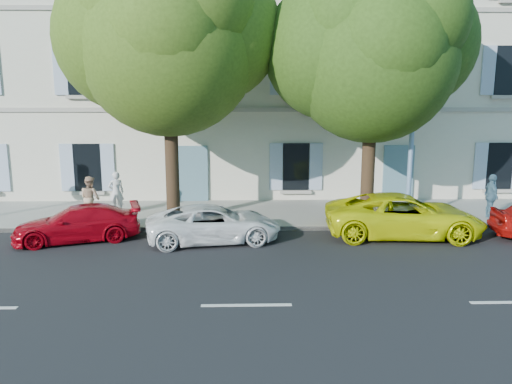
{
  "coord_description": "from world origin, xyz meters",
  "views": [
    {
      "loc": [
        -0.07,
        -14.33,
        4.52
      ],
      "look_at": [
        0.37,
        2.0,
        1.4
      ],
      "focal_mm": 35.0,
      "sensor_mm": 36.0,
      "label": 1
    }
  ],
  "objects_px": {
    "pedestrian_a": "(116,192)",
    "pedestrian_b": "(90,198)",
    "pedestrian_c": "(491,196)",
    "tree_left": "(168,46)",
    "car_red_coupe": "(77,223)",
    "car_white_coupe": "(214,224)",
    "tree_right": "(373,59)",
    "street_lamp": "(416,86)",
    "car_yellow_supercar": "(404,216)"
  },
  "relations": [
    {
      "from": "pedestrian_a",
      "to": "pedestrian_b",
      "type": "distance_m",
      "value": 1.22
    },
    {
      "from": "pedestrian_c",
      "to": "pedestrian_b",
      "type": "bearing_deg",
      "value": 91.94
    },
    {
      "from": "tree_left",
      "to": "car_red_coupe",
      "type": "bearing_deg",
      "value": -147.24
    },
    {
      "from": "car_white_coupe",
      "to": "tree_right",
      "type": "xyz_separation_m",
      "value": [
        5.33,
        1.95,
        5.2
      ]
    },
    {
      "from": "car_white_coupe",
      "to": "pedestrian_b",
      "type": "xyz_separation_m",
      "value": [
        -4.58,
        2.45,
        0.36
      ]
    },
    {
      "from": "tree_right",
      "to": "street_lamp",
      "type": "height_order",
      "value": "tree_right"
    },
    {
      "from": "pedestrian_a",
      "to": "pedestrian_c",
      "type": "relative_size",
      "value": 0.98
    },
    {
      "from": "pedestrian_b",
      "to": "tree_right",
      "type": "bearing_deg",
      "value": -147.0
    },
    {
      "from": "car_white_coupe",
      "to": "street_lamp",
      "type": "xyz_separation_m",
      "value": [
        6.79,
        1.69,
        4.31
      ]
    },
    {
      "from": "car_red_coupe",
      "to": "tree_right",
      "type": "relative_size",
      "value": 0.44
    },
    {
      "from": "street_lamp",
      "to": "pedestrian_b",
      "type": "bearing_deg",
      "value": 176.18
    },
    {
      "from": "car_red_coupe",
      "to": "tree_left",
      "type": "distance_m",
      "value": 6.53
    },
    {
      "from": "car_yellow_supercar",
      "to": "pedestrian_a",
      "type": "distance_m",
      "value": 10.54
    },
    {
      "from": "pedestrian_a",
      "to": "car_yellow_supercar",
      "type": "bearing_deg",
      "value": 141.16
    },
    {
      "from": "car_red_coupe",
      "to": "tree_left",
      "type": "height_order",
      "value": "tree_left"
    },
    {
      "from": "car_red_coupe",
      "to": "pedestrian_c",
      "type": "distance_m",
      "value": 14.47
    },
    {
      "from": "street_lamp",
      "to": "pedestrian_b",
      "type": "distance_m",
      "value": 12.06
    },
    {
      "from": "car_yellow_supercar",
      "to": "tree_right",
      "type": "height_order",
      "value": "tree_right"
    },
    {
      "from": "tree_left",
      "to": "pedestrian_a",
      "type": "height_order",
      "value": "tree_left"
    },
    {
      "from": "car_white_coupe",
      "to": "car_yellow_supercar",
      "type": "bearing_deg",
      "value": -95.06
    },
    {
      "from": "tree_right",
      "to": "street_lamp",
      "type": "bearing_deg",
      "value": -9.81
    },
    {
      "from": "street_lamp",
      "to": "pedestrian_c",
      "type": "xyz_separation_m",
      "value": [
        3.19,
        0.54,
        -3.93
      ]
    },
    {
      "from": "tree_left",
      "to": "pedestrian_a",
      "type": "xyz_separation_m",
      "value": [
        -2.36,
        1.44,
        -5.23
      ]
    },
    {
      "from": "pedestrian_c",
      "to": "car_yellow_supercar",
      "type": "bearing_deg",
      "value": 118.52
    },
    {
      "from": "car_white_coupe",
      "to": "street_lamp",
      "type": "relative_size",
      "value": 0.5
    },
    {
      "from": "car_yellow_supercar",
      "to": "pedestrian_c",
      "type": "relative_size",
      "value": 3.11
    },
    {
      "from": "tree_right",
      "to": "pedestrian_a",
      "type": "relative_size",
      "value": 5.51
    },
    {
      "from": "car_yellow_supercar",
      "to": "pedestrian_b",
      "type": "relative_size",
      "value": 3.21
    },
    {
      "from": "car_white_coupe",
      "to": "pedestrian_c",
      "type": "bearing_deg",
      "value": -86.22
    },
    {
      "from": "car_red_coupe",
      "to": "pedestrian_b",
      "type": "distance_m",
      "value": 2.28
    },
    {
      "from": "car_yellow_supercar",
      "to": "pedestrian_c",
      "type": "height_order",
      "value": "pedestrian_c"
    },
    {
      "from": "tree_right",
      "to": "street_lamp",
      "type": "xyz_separation_m",
      "value": [
        1.46,
        -0.25,
        -0.89
      ]
    },
    {
      "from": "car_white_coupe",
      "to": "pedestrian_c",
      "type": "height_order",
      "value": "pedestrian_c"
    },
    {
      "from": "tree_left",
      "to": "pedestrian_b",
      "type": "relative_size",
      "value": 5.92
    },
    {
      "from": "car_red_coupe",
      "to": "pedestrian_b",
      "type": "relative_size",
      "value": 2.46
    },
    {
      "from": "tree_left",
      "to": "street_lamp",
      "type": "bearing_deg",
      "value": -2.24
    },
    {
      "from": "car_yellow_supercar",
      "to": "tree_right",
      "type": "bearing_deg",
      "value": 32.7
    },
    {
      "from": "tree_right",
      "to": "pedestrian_c",
      "type": "relative_size",
      "value": 5.39
    },
    {
      "from": "car_white_coupe",
      "to": "pedestrian_a",
      "type": "relative_size",
      "value": 2.64
    },
    {
      "from": "pedestrian_c",
      "to": "car_red_coupe",
      "type": "bearing_deg",
      "value": 100.82
    },
    {
      "from": "car_yellow_supercar",
      "to": "street_lamp",
      "type": "relative_size",
      "value": 0.61
    },
    {
      "from": "car_white_coupe",
      "to": "tree_right",
      "type": "bearing_deg",
      "value": -78.81
    },
    {
      "from": "tree_right",
      "to": "pedestrian_a",
      "type": "xyz_separation_m",
      "value": [
        -9.23,
        1.52,
        -4.83
      ]
    },
    {
      "from": "tree_right",
      "to": "tree_left",
      "type": "bearing_deg",
      "value": 179.38
    },
    {
      "from": "car_red_coupe",
      "to": "car_yellow_supercar",
      "type": "bearing_deg",
      "value": 74.75
    },
    {
      "from": "tree_left",
      "to": "pedestrian_c",
      "type": "relative_size",
      "value": 5.75
    },
    {
      "from": "car_red_coupe",
      "to": "tree_right",
      "type": "distance_m",
      "value": 11.13
    },
    {
      "from": "pedestrian_b",
      "to": "pedestrian_c",
      "type": "relative_size",
      "value": 0.97
    },
    {
      "from": "street_lamp",
      "to": "pedestrian_c",
      "type": "height_order",
      "value": "street_lamp"
    },
    {
      "from": "car_red_coupe",
      "to": "tree_right",
      "type": "bearing_deg",
      "value": 83.82
    }
  ]
}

